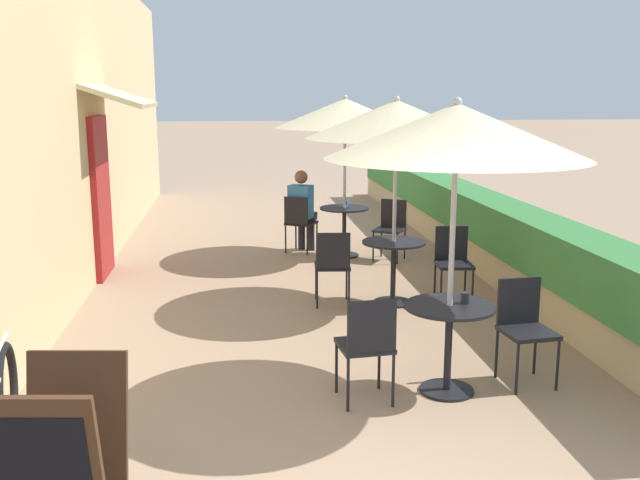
{
  "coord_description": "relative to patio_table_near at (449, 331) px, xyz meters",
  "views": [
    {
      "loc": [
        -0.66,
        -3.15,
        2.39
      ],
      "look_at": [
        0.15,
        3.5,
        1.0
      ],
      "focal_mm": 40.0,
      "sensor_mm": 36.0,
      "label": 1
    }
  ],
  "objects": [
    {
      "name": "cafe_chair_mid_right",
      "position": [
        -0.6,
        2.48,
        0.0
      ],
      "size": [
        0.43,
        0.43,
        0.87
      ],
      "rotation": [
        0.0,
        0.0,
        12.48
      ],
      "color": "black",
      "rests_on": "ground_plane"
    },
    {
      "name": "patio_table_far",
      "position": [
        -0.07,
        4.98,
        0.0
      ],
      "size": [
        0.72,
        0.72,
        0.73
      ],
      "color": "black",
      "rests_on": "ground_plane"
    },
    {
      "name": "cafe_chair_far_left",
      "position": [
        0.57,
        4.69,
        0.0
      ],
      "size": [
        0.55,
        0.55,
        0.87
      ],
      "rotation": [
        0.0,
        0.0,
        8.89
      ],
      "color": "black",
      "rests_on": "ground_plane"
    },
    {
      "name": "cafe_chair_far_right",
      "position": [
        -0.72,
        5.27,
        0.0
      ],
      "size": [
        0.55,
        0.55,
        0.87
      ],
      "rotation": [
        0.0,
        0.0,
        12.03
      ],
      "color": "black",
      "rests_on": "ground_plane"
    },
    {
      "name": "coffee_cup_far",
      "position": [
        -0.04,
        5.05,
        0.26
      ],
      "size": [
        0.07,
        0.07,
        0.09
      ],
      "color": "teal",
      "rests_on": "patio_table_far"
    },
    {
      "name": "coffee_cup_near",
      "position": [
        0.14,
        0.04,
        0.26
      ],
      "size": [
        0.07,
        0.07,
        0.09
      ],
      "color": "#232328",
      "rests_on": "patio_table_near"
    },
    {
      "name": "planter_hedge",
      "position": [
        1.73,
        4.86,
        0.02
      ],
      "size": [
        0.6,
        13.15,
        1.01
      ],
      "color": "tan",
      "rests_on": "ground_plane"
    },
    {
      "name": "patio_umbrella_near",
      "position": [
        0.0,
        0.0,
        1.59
      ],
      "size": [
        2.03,
        2.03,
        2.36
      ],
      "color": "#B7B7BC",
      "rests_on": "ground_plane"
    },
    {
      "name": "seated_patron_far_right",
      "position": [
        -0.66,
        5.37,
        0.17
      ],
      "size": [
        0.48,
        0.51,
        1.25
      ],
      "rotation": [
        0.0,
        0.0,
        12.03
      ],
      "color": "#23232D",
      "rests_on": "ground_plane"
    },
    {
      "name": "cafe_facade_wall",
      "position": [
        -3.56,
        4.82,
        1.58
      ],
      "size": [
        0.98,
        14.15,
        4.2
      ],
      "color": "#D6B784",
      "rests_on": "ground_plane"
    },
    {
      "name": "patio_umbrella_mid",
      "position": [
        0.11,
        2.5,
        1.59
      ],
      "size": [
        2.03,
        2.03,
        2.36
      ],
      "color": "#B7B7BC",
      "rests_on": "ground_plane"
    },
    {
      "name": "patio_table_near",
      "position": [
        0.0,
        0.0,
        0.0
      ],
      "size": [
        0.72,
        0.72,
        0.73
      ],
      "color": "black",
      "rests_on": "ground_plane"
    },
    {
      "name": "patio_umbrella_far",
      "position": [
        -0.07,
        4.98,
        1.59
      ],
      "size": [
        2.03,
        2.03,
        2.36
      ],
      "color": "#B7B7BC",
      "rests_on": "ground_plane"
    },
    {
      "name": "cafe_chair_near_right",
      "position": [
        0.69,
        0.15,
        0.0
      ],
      "size": [
        0.44,
        0.44,
        0.87
      ],
      "rotation": [
        0.0,
        0.0,
        9.53
      ],
      "color": "black",
      "rests_on": "ground_plane"
    },
    {
      "name": "menu_board",
      "position": [
        -2.57,
        -1.82,
        -0.0
      ],
      "size": [
        0.61,
        0.69,
        1.04
      ],
      "rotation": [
        0.0,
        0.0,
        -0.12
      ],
      "color": "#422819",
      "rests_on": "ground_plane"
    },
    {
      "name": "cafe_chair_mid_left",
      "position": [
        0.82,
        2.52,
        0.0
      ],
      "size": [
        0.43,
        0.43,
        0.87
      ],
      "rotation": [
        0.0,
        0.0,
        9.34
      ],
      "color": "black",
      "rests_on": "ground_plane"
    },
    {
      "name": "cafe_chair_near_left",
      "position": [
        -0.69,
        -0.15,
        0.0
      ],
      "size": [
        0.44,
        0.44,
        0.87
      ],
      "rotation": [
        0.0,
        0.0,
        6.39
      ],
      "color": "black",
      "rests_on": "ground_plane"
    },
    {
      "name": "patio_table_mid",
      "position": [
        0.11,
        2.5,
        0.0
      ],
      "size": [
        0.72,
        0.72,
        0.73
      ],
      "color": "black",
      "rests_on": "ground_plane"
    }
  ]
}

